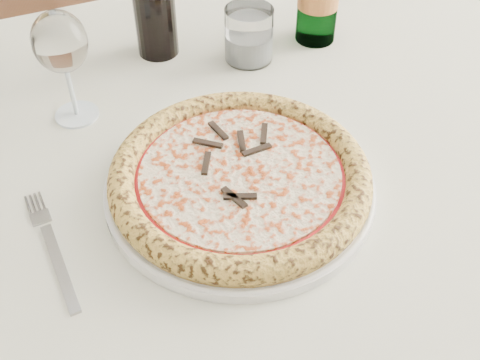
{
  "coord_description": "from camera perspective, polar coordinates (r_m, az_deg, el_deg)",
  "views": [
    {
      "loc": [
        -0.11,
        -0.36,
        1.3
      ],
      "look_at": [
        0.14,
        0.11,
        0.78
      ],
      "focal_mm": 45.0,
      "sensor_mm": 36.0,
      "label": 1
    }
  ],
  "objects": [
    {
      "name": "dining_table",
      "position": [
        0.88,
        -3.02,
        -0.61
      ],
      "size": [
        1.64,
        1.04,
        0.76
      ],
      "color": "brown",
      "rests_on": "floor"
    },
    {
      "name": "chair_far",
      "position": [
        1.56,
        -13.48,
        13.65
      ],
      "size": [
        0.44,
        0.44,
        0.93
      ],
      "color": "brown",
      "rests_on": "floor"
    },
    {
      "name": "plate",
      "position": [
        0.76,
        0.0,
        -0.6
      ],
      "size": [
        0.34,
        0.34,
        0.02
      ],
      "color": "white",
      "rests_on": "dining_table"
    },
    {
      "name": "pizza",
      "position": [
        0.75,
        -0.0,
        0.35
      ],
      "size": [
        0.33,
        0.33,
        0.03
      ],
      "color": "gold",
      "rests_on": "plate"
    },
    {
      "name": "fork",
      "position": [
        0.73,
        -17.28,
        -6.39
      ],
      "size": [
        0.02,
        0.19,
        0.0
      ],
      "color": "gray",
      "rests_on": "dining_table"
    },
    {
      "name": "wine_glass",
      "position": [
        0.84,
        -16.66,
        12.18
      ],
      "size": [
        0.07,
        0.07,
        0.17
      ],
      "color": "silver",
      "rests_on": "dining_table"
    },
    {
      "name": "tumbler",
      "position": [
        0.98,
        0.84,
        13.34
      ],
      "size": [
        0.08,
        0.08,
        0.09
      ],
      "color": "silver",
      "rests_on": "dining_table"
    }
  ]
}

